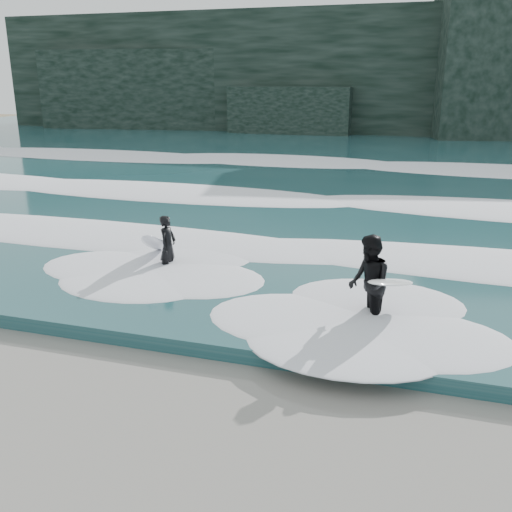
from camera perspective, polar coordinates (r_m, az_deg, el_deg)
name	(u,v)px	position (r m, az deg, el deg)	size (l,w,h in m)	color
ground	(114,466)	(7.91, -14.01, -19.71)	(120.00, 120.00, 0.00)	olive
sea	(371,158)	(34.77, 11.40, 9.56)	(90.00, 52.00, 0.30)	#204B50
headland	(397,74)	(51.41, 13.92, 17.28)	(70.00, 9.00, 10.00)	black
foam_near	(288,245)	(15.33, 3.22, 1.09)	(60.00, 3.20, 0.20)	white
foam_mid	(333,195)	(22.00, 7.70, 6.04)	(60.00, 4.00, 0.24)	white
foam_far	(363,162)	(30.79, 10.61, 9.19)	(60.00, 4.80, 0.30)	white
surfer_left	(164,245)	(14.17, -9.19, 1.07)	(1.16, 1.95, 1.52)	black
surfer_right	(371,283)	(11.11, 11.38, -2.70)	(1.46, 1.97, 1.89)	black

